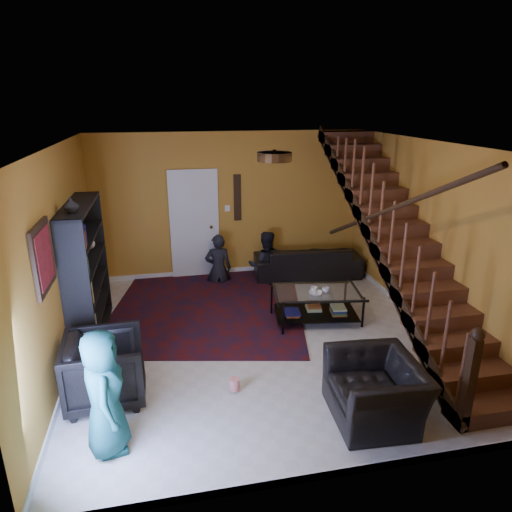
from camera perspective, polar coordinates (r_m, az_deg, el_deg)
The scene contains 21 objects.
floor at distance 6.89m, azimuth 0.39°, elevation -10.14°, with size 5.50×5.50×0.00m, color beige.
room at distance 7.93m, azimuth -11.16°, elevation -6.00°, with size 5.50×5.50×5.50m.
staircase at distance 7.06m, azimuth 17.52°, elevation 2.02°, with size 0.95×5.02×3.18m.
bookshelf at distance 7.00m, azimuth -20.33°, elevation -2.20°, with size 0.35×1.80×2.00m.
door at distance 8.93m, azimuth -7.69°, elevation 3.71°, with size 0.82×0.05×2.05m, color silver.
framed_picture at distance 5.39m, azimuth -25.10°, elevation -0.16°, with size 0.04×0.74×0.74m, color maroon.
wall_hanging at distance 8.91m, azimuth -2.34°, elevation 7.30°, with size 0.14×0.03×0.90m, color black.
ceiling_fixture at distance 5.27m, azimuth 2.32°, elevation 12.30°, with size 0.40×0.40×0.10m, color #3F2814.
rug at distance 7.94m, azimuth -5.99°, elevation -6.05°, with size 3.12×3.56×0.02m, color #3F0C0B.
sofa at distance 9.15m, azimuth 6.41°, elevation -0.59°, with size 2.08×0.82×0.61m, color black.
armchair_left at distance 5.70m, azimuth -18.32°, elevation -13.25°, with size 0.86×0.89×0.81m, color black.
armchair_right at distance 5.37m, azimuth 14.71°, elevation -15.88°, with size 1.04×0.91×0.68m, color black.
person_adult_a at distance 8.85m, azimuth -4.73°, elevation -1.63°, with size 0.51×0.33×1.39m, color black.
person_adult_b at distance 9.00m, azimuth 1.20°, elevation -1.20°, with size 0.68×0.53×1.40m, color black.
person_child at distance 4.84m, azimuth -18.45°, elevation -15.91°, with size 0.64×0.42×1.32m, color #164E57.
coffee_table at distance 7.31m, azimuth 7.52°, elevation -5.89°, with size 1.44×0.97×0.51m.
cup_a at distance 7.16m, azimuth 8.71°, elevation -4.25°, with size 0.11×0.11×0.09m, color #999999.
cup_b at distance 7.13m, azimuth 7.26°, elevation -4.25°, with size 0.11×0.11×0.10m, color #999999.
bowl at distance 7.08m, azimuth 7.45°, elevation -4.64°, with size 0.20×0.20×0.05m, color #999999.
vase at distance 6.22m, azimuth -22.12°, elevation 5.92°, with size 0.18×0.18×0.19m, color #999999.
popcorn_bucket at distance 5.73m, azimuth -2.70°, elevation -15.70°, with size 0.13×0.13×0.15m, color red.
Camera 1 is at (-1.27, -5.88, 3.35)m, focal length 32.00 mm.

